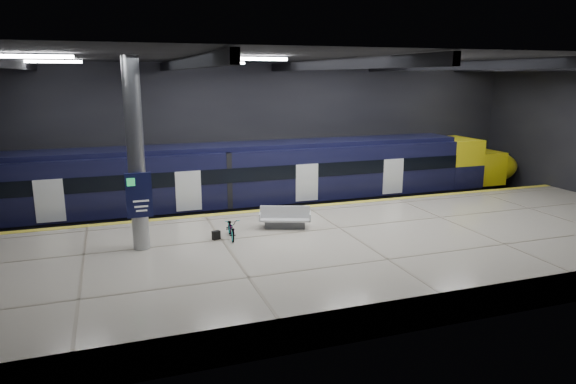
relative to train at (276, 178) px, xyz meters
name	(u,v)px	position (x,y,z in m)	size (l,w,h in m)	color
ground	(330,245)	(0.71, -5.50, -2.06)	(30.00, 30.00, 0.00)	black
room_shell	(332,115)	(0.71, -5.49, 3.66)	(30.10, 16.10, 8.05)	black
platform	(355,251)	(0.71, -8.00, -1.51)	(30.00, 11.00, 1.10)	#BFB4A1
safety_strip	(307,206)	(0.71, -2.75, -0.95)	(30.00, 0.40, 0.01)	yellow
rails	(289,213)	(0.71, 0.00, -1.98)	(30.00, 1.52, 0.16)	gray
train	(276,178)	(0.00, 0.00, 0.00)	(29.40, 2.84, 3.79)	black
bench	(285,220)	(-1.46, -5.76, -0.63)	(2.31, 1.56, 0.94)	#595B60
bicycle	(231,228)	(-3.90, -6.39, -0.54)	(0.55, 1.58, 0.83)	#99999E
pannier_bag	(216,235)	(-4.50, -6.39, -0.78)	(0.30, 0.18, 0.35)	black
info_column	(136,158)	(-7.29, -6.52, 2.40)	(0.90, 0.78, 6.90)	#9EA0A5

